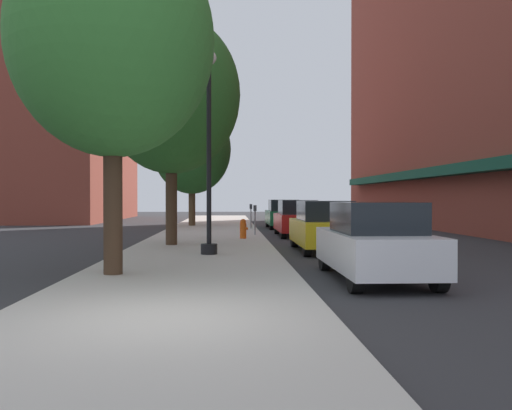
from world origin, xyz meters
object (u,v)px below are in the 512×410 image
car_red (297,219)px  tree_far (171,95)px  car_white (375,242)px  car_green (283,214)px  car_yellow (324,227)px  lamppost (209,148)px  parking_meter_far (251,213)px  tree_mid (112,41)px  fire_hydrant (243,229)px  tree_near (192,149)px  parking_meter_near (255,216)px

car_red → tree_far: bearing=-133.6°
car_white → car_green: bearing=90.7°
car_yellow → lamppost: bearing=-154.4°
parking_meter_far → tree_mid: bearing=-101.9°
fire_hydrant → car_red: car_red is taller
car_white → car_red: 13.43m
parking_meter_far → tree_mid: tree_mid is taller
lamppost → car_yellow: size_ratio=1.37×
tree_near → tree_far: (0.21, -13.50, 0.69)m
fire_hydrant → tree_far: size_ratio=0.10×
parking_meter_near → car_green: size_ratio=0.30×
fire_hydrant → car_red: bearing=48.5°
parking_meter_far → car_red: bearing=-64.6°
tree_far → car_green: bearing=67.3°
tree_near → tree_far: size_ratio=0.90×
parking_meter_far → car_green: 3.13m
tree_near → car_white: tree_near is taller
tree_near → tree_far: bearing=-89.1°
fire_hydrant → car_yellow: (2.53, -4.31, 0.29)m
lamppost → tree_far: (-1.43, 3.31, 2.14)m
parking_meter_far → car_white: 17.64m
tree_mid → car_red: tree_mid is taller
parking_meter_near → tree_near: bearing=111.8°
tree_near → car_green: 6.69m
tree_mid → car_yellow: bearing=46.7°
fire_hydrant → parking_meter_near: 2.35m
lamppost → car_red: size_ratio=1.37×
parking_meter_far → tree_near: (-3.37, 3.71, 3.71)m
tree_mid → parking_meter_near: bearing=73.8°
tree_mid → tree_far: 7.41m
car_red → parking_meter_far: bearing=113.8°
tree_near → car_yellow: size_ratio=1.68×
fire_hydrant → car_yellow: car_yellow is taller
car_white → parking_meter_far: bearing=97.0°
tree_mid → fire_hydrant: bearing=73.5°
lamppost → tree_near: (-1.64, 16.82, 1.46)m
lamppost → parking_meter_near: bearing=78.4°
fire_hydrant → parking_meter_near: (0.58, 2.24, 0.43)m
parking_meter_near → car_white: size_ratio=0.30×
parking_meter_far → car_yellow: car_yellow is taller
lamppost → car_red: 10.02m
parking_meter_near → car_white: bearing=-81.3°
lamppost → fire_hydrant: lamppost is taller
lamppost → parking_meter_far: bearing=82.5°
fire_hydrant → parking_meter_far: 6.99m
fire_hydrant → tree_near: bearing=104.6°
fire_hydrant → car_red: 3.83m
car_white → parking_meter_near: bearing=99.3°
tree_near → tree_mid: bearing=-90.7°
fire_hydrant → tree_near: size_ratio=0.11×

